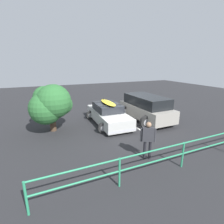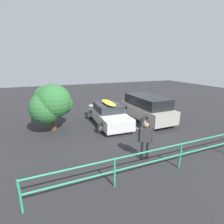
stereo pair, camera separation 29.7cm
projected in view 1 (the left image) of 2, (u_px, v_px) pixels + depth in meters
The scene contains 7 objects.
ground_plane at pixel (120, 123), 11.65m from camera, with size 44.00×44.00×0.02m, color #28282B.
parking_stripe at pixel (126, 121), 12.12m from camera, with size 4.80×0.12×0.00m, color silver.
sedan_car at pixel (108, 114), 11.47m from camera, with size 2.40×4.49×1.60m.
suv_car at pixel (146, 108), 12.05m from camera, with size 2.73×4.55×1.73m.
person_bystander at pixel (148, 137), 7.12m from camera, with size 0.57×0.38×1.63m.
railing_fence at pixel (183, 150), 6.62m from camera, with size 10.91×0.24×1.04m.
bush_near_left at pixel (50, 104), 9.75m from camera, with size 2.49×2.54×2.80m.
Camera 1 is at (4.85, 9.87, 3.94)m, focal length 28.00 mm.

